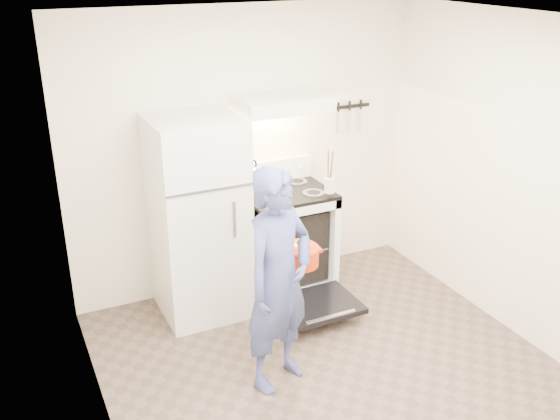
% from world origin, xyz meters
% --- Properties ---
extents(floor, '(3.60, 3.60, 0.00)m').
position_xyz_m(floor, '(0.00, 0.00, 0.00)').
color(floor, brown).
rests_on(floor, ground).
extents(back_wall, '(3.20, 0.02, 2.50)m').
position_xyz_m(back_wall, '(0.00, 1.80, 1.25)').
color(back_wall, '#F4E9CD').
rests_on(back_wall, ground).
extents(refrigerator, '(0.70, 0.70, 1.70)m').
position_xyz_m(refrigerator, '(-0.58, 1.45, 0.85)').
color(refrigerator, silver).
rests_on(refrigerator, floor).
extents(stove_body, '(0.76, 0.65, 0.92)m').
position_xyz_m(stove_body, '(0.23, 1.48, 0.46)').
color(stove_body, silver).
rests_on(stove_body, floor).
extents(cooktop, '(0.76, 0.65, 0.03)m').
position_xyz_m(cooktop, '(0.23, 1.48, 0.94)').
color(cooktop, black).
rests_on(cooktop, stove_body).
extents(backsplash, '(0.76, 0.07, 0.20)m').
position_xyz_m(backsplash, '(0.23, 1.76, 1.05)').
color(backsplash, silver).
rests_on(backsplash, cooktop).
extents(oven_door, '(0.70, 0.54, 0.04)m').
position_xyz_m(oven_door, '(0.23, 0.88, 0.12)').
color(oven_door, black).
rests_on(oven_door, floor).
extents(oven_rack, '(0.60, 0.52, 0.01)m').
position_xyz_m(oven_rack, '(0.23, 1.48, 0.44)').
color(oven_rack, slate).
rests_on(oven_rack, stove_body).
extents(range_hood, '(0.76, 0.50, 0.12)m').
position_xyz_m(range_hood, '(0.23, 1.55, 1.71)').
color(range_hood, silver).
rests_on(range_hood, back_wall).
extents(knife_strip, '(0.40, 0.02, 0.03)m').
position_xyz_m(knife_strip, '(1.05, 1.79, 1.55)').
color(knife_strip, black).
rests_on(knife_strip, back_wall).
extents(pizza_stone, '(0.36, 0.36, 0.02)m').
position_xyz_m(pizza_stone, '(0.18, 1.55, 0.45)').
color(pizza_stone, olive).
rests_on(pizza_stone, oven_rack).
extents(tea_kettle, '(0.21, 0.18, 0.26)m').
position_xyz_m(tea_kettle, '(-0.00, 1.70, 1.08)').
color(tea_kettle, '#BABABF').
rests_on(tea_kettle, cooktop).
extents(utensil_jar, '(0.11, 0.11, 0.13)m').
position_xyz_m(utensil_jar, '(0.52, 1.22, 1.05)').
color(utensil_jar, silver).
rests_on(utensil_jar, cooktop).
extents(person, '(0.70, 0.59, 1.62)m').
position_xyz_m(person, '(-0.40, 0.29, 0.81)').
color(person, navy).
rests_on(person, floor).
extents(dutch_oven, '(0.35, 0.28, 0.23)m').
position_xyz_m(dutch_oven, '(-0.12, 0.52, 0.83)').
color(dutch_oven, red).
rests_on(dutch_oven, person).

